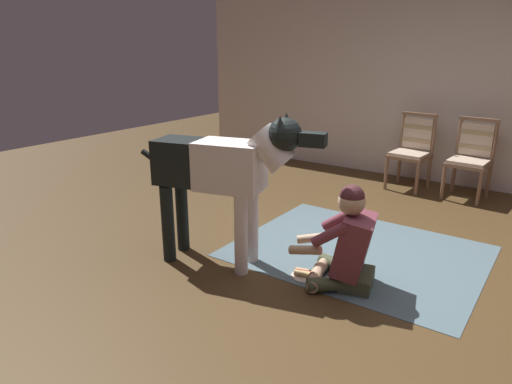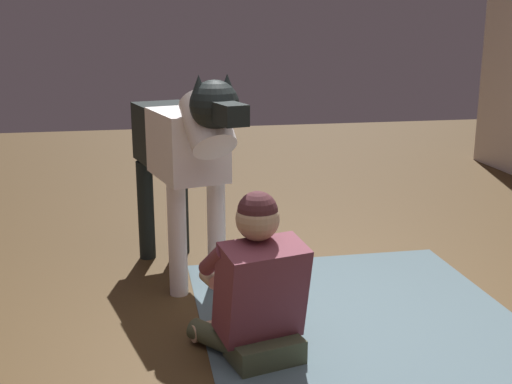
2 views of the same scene
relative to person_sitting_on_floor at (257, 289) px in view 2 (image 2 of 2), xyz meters
The scene contains 5 objects.
ground_plane 0.45m from the person_sitting_on_floor, 87.45° to the left, with size 14.19×14.19×0.00m, color #4C371D.
area_rug 0.73m from the person_sitting_on_floor, 103.98° to the left, with size 2.16×1.74×0.01m, color slate.
person_sitting_on_floor is the anchor object (origin of this frame).
large_dog 1.17m from the person_sitting_on_floor, 165.79° to the right, with size 1.60×0.58×1.33m.
hot_dog_on_plate 0.45m from the person_sitting_on_floor, 165.79° to the right, with size 0.23×0.23×0.06m.
Camera 2 is at (2.87, -0.84, 1.60)m, focal length 45.75 mm.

